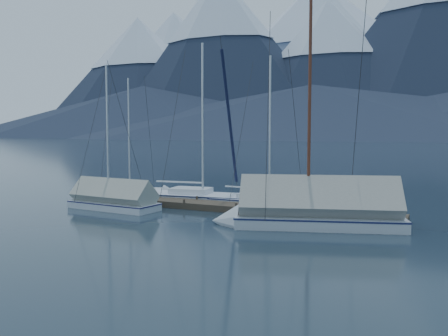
{
  "coord_description": "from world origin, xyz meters",
  "views": [
    {
      "loc": [
        10.58,
        -20.07,
        4.09
      ],
      "look_at": [
        0.0,
        2.0,
        2.2
      ],
      "focal_mm": 38.0,
      "sensor_mm": 36.0,
      "label": 1
    }
  ],
  "objects_px": {
    "sailboat_open_left": "(137,193)",
    "sailboat_open_mid": "(212,200)",
    "sailboat_open_right": "(278,205)",
    "sailboat_covered_far": "(107,201)",
    "person": "(322,193)",
    "sailboat_covered_near": "(304,214)"
  },
  "relations": [
    {
      "from": "sailboat_open_left",
      "to": "sailboat_open_mid",
      "type": "xyz_separation_m",
      "value": [
        5.86,
        -0.83,
        0.03
      ]
    },
    {
      "from": "sailboat_open_mid",
      "to": "sailboat_open_right",
      "type": "height_order",
      "value": "sailboat_open_mid"
    },
    {
      "from": "sailboat_covered_far",
      "to": "person",
      "type": "bearing_deg",
      "value": 12.96
    },
    {
      "from": "sailboat_open_mid",
      "to": "sailboat_covered_far",
      "type": "height_order",
      "value": "sailboat_open_mid"
    },
    {
      "from": "sailboat_open_mid",
      "to": "sailboat_covered_far",
      "type": "relative_size",
      "value": 1.21
    },
    {
      "from": "sailboat_covered_far",
      "to": "sailboat_open_left",
      "type": "bearing_deg",
      "value": 109.57
    },
    {
      "from": "sailboat_covered_near",
      "to": "sailboat_covered_far",
      "type": "xyz_separation_m",
      "value": [
        -10.75,
        0.05,
        -0.13
      ]
    },
    {
      "from": "sailboat_open_left",
      "to": "sailboat_covered_far",
      "type": "height_order",
      "value": "sailboat_covered_far"
    },
    {
      "from": "sailboat_covered_far",
      "to": "person",
      "type": "relative_size",
      "value": 5.05
    },
    {
      "from": "sailboat_open_right",
      "to": "sailboat_covered_near",
      "type": "height_order",
      "value": "sailboat_covered_near"
    },
    {
      "from": "person",
      "to": "sailboat_open_right",
      "type": "bearing_deg",
      "value": 54.97
    },
    {
      "from": "sailboat_open_right",
      "to": "sailboat_open_mid",
      "type": "bearing_deg",
      "value": 179.12
    },
    {
      "from": "sailboat_covered_near",
      "to": "person",
      "type": "relative_size",
      "value": 6.53
    },
    {
      "from": "sailboat_open_left",
      "to": "sailboat_covered_near",
      "type": "distance_m",
      "value": 13.59
    },
    {
      "from": "sailboat_covered_near",
      "to": "sailboat_covered_far",
      "type": "relative_size",
      "value": 1.29
    },
    {
      "from": "sailboat_open_mid",
      "to": "sailboat_covered_near",
      "type": "bearing_deg",
      "value": -32.77
    },
    {
      "from": "sailboat_open_right",
      "to": "person",
      "type": "relative_size",
      "value": 5.46
    },
    {
      "from": "sailboat_open_left",
      "to": "person",
      "type": "height_order",
      "value": "sailboat_open_left"
    },
    {
      "from": "sailboat_open_left",
      "to": "sailboat_open_mid",
      "type": "height_order",
      "value": "sailboat_open_mid"
    },
    {
      "from": "sailboat_open_left",
      "to": "sailboat_covered_far",
      "type": "xyz_separation_m",
      "value": [
        1.81,
        -5.1,
        0.26
      ]
    },
    {
      "from": "sailboat_covered_near",
      "to": "sailboat_covered_far",
      "type": "distance_m",
      "value": 10.76
    },
    {
      "from": "sailboat_open_mid",
      "to": "sailboat_covered_far",
      "type": "distance_m",
      "value": 5.89
    }
  ]
}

